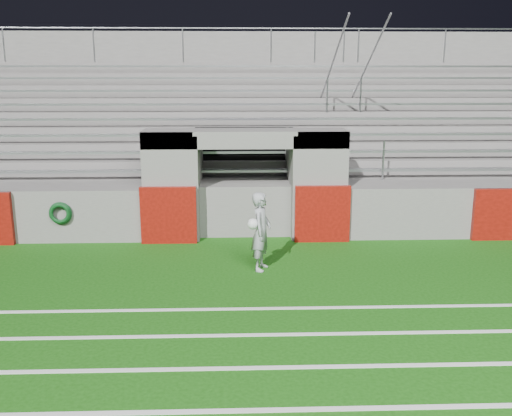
{
  "coord_description": "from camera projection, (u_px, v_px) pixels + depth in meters",
  "views": [
    {
      "loc": [
        -0.2,
        -10.0,
        3.89
      ],
      "look_at": [
        0.2,
        1.8,
        1.1
      ],
      "focal_mm": 40.0,
      "sensor_mm": 36.0,
      "label": 1
    }
  ],
  "objects": [
    {
      "name": "hose_coil",
      "position": [
        60.0,
        213.0,
        13.16
      ],
      "size": [
        0.53,
        0.15,
        0.53
      ],
      "color": "#0B3B18",
      "rests_on": "ground"
    },
    {
      "name": "stadium_structure",
      "position": [
        243.0,
        151.0,
        18.04
      ],
      "size": [
        26.0,
        8.48,
        5.42
      ],
      "color": "slate",
      "rests_on": "ground"
    },
    {
      "name": "goalkeeper_with_ball",
      "position": [
        261.0,
        231.0,
        11.44
      ],
      "size": [
        0.55,
        0.67,
        1.6
      ],
      "color": "#A0A3A9",
      "rests_on": "ground"
    },
    {
      "name": "ground",
      "position": [
        249.0,
        287.0,
        10.63
      ],
      "size": [
        90.0,
        90.0,
        0.0
      ],
      "primitive_type": "plane",
      "color": "#144C0C",
      "rests_on": "ground"
    }
  ]
}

